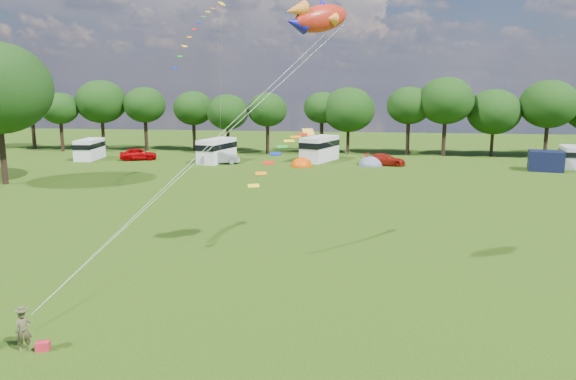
# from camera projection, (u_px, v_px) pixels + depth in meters

# --- Properties ---
(ground_plane) EXTENTS (180.00, 180.00, 0.00)m
(ground_plane) POSITION_uv_depth(u_px,v_px,m) (261.00, 326.00, 22.39)
(ground_plane) COLOR black
(ground_plane) RESTS_ON ground
(tree_line) EXTENTS (102.98, 10.98, 10.27)m
(tree_line) POSITION_uv_depth(u_px,v_px,m) (376.00, 107.00, 73.99)
(tree_line) COLOR black
(tree_line) RESTS_ON ground
(car_a) EXTENTS (4.96, 3.40, 1.54)m
(car_a) POSITION_uv_depth(u_px,v_px,m) (138.00, 154.00, 69.99)
(car_a) COLOR #AD0205
(car_a) RESTS_ON ground
(car_b) EXTENTS (4.60, 2.93, 1.52)m
(car_b) POSITION_uv_depth(u_px,v_px,m) (220.00, 158.00, 66.72)
(car_b) COLOR gray
(car_b) RESTS_ON ground
(car_c) EXTENTS (4.74, 2.47, 1.36)m
(car_c) POSITION_uv_depth(u_px,v_px,m) (385.00, 160.00, 65.53)
(car_c) COLOR #9C180C
(car_c) RESTS_ON ground
(campervan_a) EXTENTS (2.64, 5.34, 2.54)m
(campervan_a) POSITION_uv_depth(u_px,v_px,m) (90.00, 149.00, 70.60)
(campervan_a) COLOR white
(campervan_a) RESTS_ON ground
(campervan_b) EXTENTS (3.90, 6.24, 2.84)m
(campervan_b) POSITION_uv_depth(u_px,v_px,m) (217.00, 150.00, 67.98)
(campervan_b) COLOR white
(campervan_b) RESTS_ON ground
(campervan_c) EXTENTS (4.67, 6.67, 3.01)m
(campervan_c) POSITION_uv_depth(u_px,v_px,m) (320.00, 148.00, 69.08)
(campervan_c) COLOR silver
(campervan_c) RESTS_ON ground
(campervan_d) EXTENTS (2.74, 5.13, 2.40)m
(campervan_d) POSITION_uv_depth(u_px,v_px,m) (572.00, 156.00, 63.91)
(campervan_d) COLOR #B6B6B8
(campervan_d) RESTS_ON ground
(tent_orange) EXTENTS (2.58, 2.82, 2.02)m
(tent_orange) POSITION_uv_depth(u_px,v_px,m) (301.00, 166.00, 64.93)
(tent_orange) COLOR #E04700
(tent_orange) RESTS_ON ground
(tent_greyblue) EXTENTS (2.88, 3.15, 2.14)m
(tent_greyblue) POSITION_uv_depth(u_px,v_px,m) (370.00, 165.00, 65.52)
(tent_greyblue) COLOR slate
(tent_greyblue) RESTS_ON ground
(awning_navy) EXTENTS (3.96, 3.45, 2.18)m
(awning_navy) POSITION_uv_depth(u_px,v_px,m) (546.00, 161.00, 61.49)
(awning_navy) COLOR black
(awning_navy) RESTS_ON ground
(kite_flyer) EXTENTS (0.67, 0.64, 1.54)m
(kite_flyer) POSITION_uv_depth(u_px,v_px,m) (23.00, 331.00, 20.14)
(kite_flyer) COLOR #4D4A2E
(kite_flyer) RESTS_ON ground
(kite_bag) EXTENTS (0.54, 0.42, 0.33)m
(kite_bag) POSITION_uv_depth(u_px,v_px,m) (43.00, 346.00, 20.29)
(kite_bag) COLOR red
(kite_bag) RESTS_ON ground
(fish_kite) EXTENTS (3.35, 2.99, 1.91)m
(fish_kite) POSITION_uv_depth(u_px,v_px,m) (316.00, 18.00, 26.18)
(fish_kite) COLOR red
(fish_kite) RESTS_ON ground
(streamer_kite_a) EXTENTS (3.24, 5.59, 5.76)m
(streamer_kite_a) POSITION_uv_depth(u_px,v_px,m) (203.00, 24.00, 46.48)
(streamer_kite_a) COLOR yellow
(streamer_kite_a) RESTS_ON ground
(streamer_kite_c) EXTENTS (3.27, 4.93, 2.84)m
(streamer_kite_c) POSITION_uv_depth(u_px,v_px,m) (287.00, 148.00, 32.11)
(streamer_kite_c) COLOR gold
(streamer_kite_c) RESTS_ON ground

